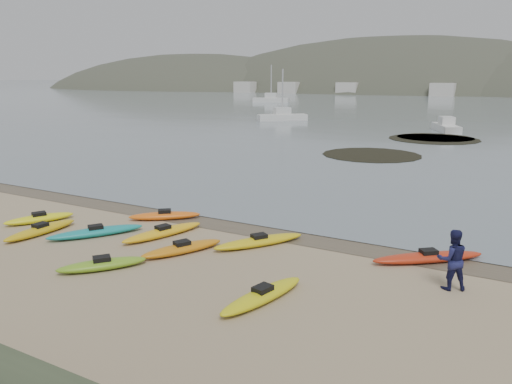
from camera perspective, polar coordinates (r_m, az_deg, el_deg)
The scene contains 5 objects.
ground at distance 21.51m, azimuth 0.00°, elevation -3.89°, with size 600.00×600.00×0.00m, color tan.
wet_sand at distance 21.26m, azimuth -0.40°, elevation -4.09°, with size 60.00×60.00×0.00m, color brown.
kayaks at distance 18.88m, azimuth -6.35°, elevation -5.90°, with size 21.96×8.96×0.34m.
person_east at distance 16.19m, azimuth 21.51°, elevation -7.18°, with size 0.91×0.71×1.88m, color #1B1D4E.
kelp_mats at distance 50.24m, azimuth 18.01°, elevation 5.36°, with size 10.89×22.30×0.04m.
Camera 1 is at (10.04, -17.94, 6.32)m, focal length 35.00 mm.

